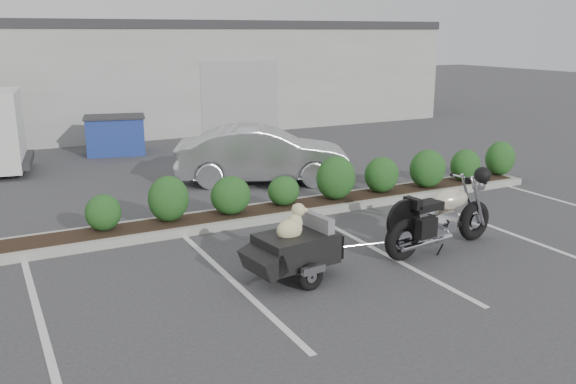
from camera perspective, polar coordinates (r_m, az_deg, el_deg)
name	(u,v)px	position (r m, az deg, el deg)	size (l,w,h in m)	color
ground	(303,253)	(10.30, 1.37, -5.73)	(90.00, 90.00, 0.00)	#38383A
planter_kerb	(294,208)	(12.56, 0.56, -1.55)	(12.00, 1.00, 0.15)	#9E9E93
building	(99,73)	(25.92, -17.28, 10.58)	(26.00, 10.00, 4.00)	#9EA099
motorcycle	(441,218)	(10.59, 14.16, -2.35)	(2.49, 0.94, 1.43)	black
pet_trailer	(295,247)	(9.10, 0.65, -5.21)	(2.01, 1.13, 1.18)	black
sedan	(263,155)	(14.95, -2.36, 3.52)	(1.46, 4.20, 1.38)	silver
dumpster	(115,135)	(19.21, -15.85, 5.18)	(1.98, 1.55, 1.16)	navy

